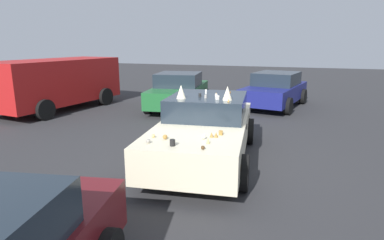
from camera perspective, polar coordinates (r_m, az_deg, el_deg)
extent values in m
plane|color=#2D2D30|center=(7.50, 2.18, -6.88)|extent=(60.00, 60.00, 0.00)
cube|color=beige|center=(7.31, 2.22, -2.39)|extent=(4.79, 2.38, 0.65)
cube|color=#1E2833|center=(7.54, 2.76, 2.51)|extent=(2.09, 1.90, 0.48)
cylinder|color=black|center=(5.96, 8.79, -9.10)|extent=(0.69, 0.30, 0.67)
cylinder|color=black|center=(6.32, -8.53, -7.74)|extent=(0.69, 0.30, 0.67)
cylinder|color=black|center=(8.66, 9.95, -1.94)|extent=(0.69, 0.30, 0.67)
cylinder|color=black|center=(8.92, -2.14, -1.30)|extent=(0.69, 0.30, 0.67)
ellipsoid|color=black|center=(6.79, -6.52, -2.41)|extent=(0.13, 0.04, 0.16)
ellipsoid|color=black|center=(6.20, -8.57, -5.69)|extent=(0.15, 0.04, 0.13)
ellipsoid|color=black|center=(8.60, -2.53, -1.12)|extent=(0.20, 0.04, 0.14)
ellipsoid|color=black|center=(8.65, 9.94, 0.36)|extent=(0.15, 0.04, 0.16)
ellipsoid|color=black|center=(5.63, 8.52, -8.37)|extent=(0.12, 0.03, 0.14)
ellipsoid|color=black|center=(7.32, 9.54, -1.17)|extent=(0.11, 0.03, 0.13)
sphere|color=silver|center=(5.77, 2.07, -2.93)|extent=(0.09, 0.09, 0.09)
sphere|color=#A87A38|center=(5.77, -4.73, -2.97)|extent=(0.08, 0.08, 0.08)
sphere|color=gray|center=(5.59, -7.65, -3.66)|extent=(0.07, 0.07, 0.07)
sphere|color=tan|center=(5.89, -6.76, -2.78)|extent=(0.06, 0.06, 0.06)
cylinder|color=black|center=(5.40, -3.43, -3.98)|extent=(0.12, 0.12, 0.11)
cylinder|color=#A87A38|center=(6.04, 5.06, -2.25)|extent=(0.11, 0.11, 0.08)
cone|color=#A87A38|center=(5.88, 3.43, -2.58)|extent=(0.09, 0.09, 0.10)
cone|color=#A87A38|center=(5.88, 4.23, -2.59)|extent=(0.11, 0.11, 0.10)
cone|color=tan|center=(5.51, 2.82, -3.66)|extent=(0.07, 0.07, 0.10)
sphere|color=#51381E|center=(5.22, 1.91, -4.83)|extent=(0.06, 0.06, 0.06)
cylinder|color=silver|center=(6.99, 4.46, 3.92)|extent=(0.12, 0.12, 0.08)
cylinder|color=silver|center=(7.28, 4.28, 4.29)|extent=(0.09, 0.09, 0.07)
cylinder|color=silver|center=(7.77, 2.47, 5.00)|extent=(0.05, 0.05, 0.10)
cylinder|color=gray|center=(7.15, 2.39, 4.14)|extent=(0.06, 0.06, 0.07)
cone|color=#A87A38|center=(7.51, 4.23, 4.57)|extent=(0.08, 0.08, 0.07)
cone|color=#51381E|center=(7.94, 6.70, 4.95)|extent=(0.06, 0.06, 0.06)
cylinder|color=black|center=(7.31, 1.38, 4.39)|extent=(0.08, 0.08, 0.08)
cone|color=#A87A38|center=(6.70, 6.39, 3.42)|extent=(0.06, 0.06, 0.07)
cone|color=gray|center=(7.33, 5.92, 4.46)|extent=(0.12, 0.12, 0.11)
cone|color=beige|center=(6.90, 6.22, 4.69)|extent=(0.20, 0.20, 0.30)
cone|color=beige|center=(7.07, -1.93, 4.97)|extent=(0.20, 0.20, 0.30)
cube|color=#B21919|center=(13.86, -22.57, 6.33)|extent=(5.34, 2.62, 1.65)
cube|color=#1E2833|center=(15.08, -17.57, 8.48)|extent=(0.33, 1.80, 0.59)
cylinder|color=black|center=(15.76, -20.71, 4.39)|extent=(0.74, 0.32, 0.72)
cylinder|color=black|center=(14.32, -14.91, 3.98)|extent=(0.74, 0.32, 0.72)
cylinder|color=black|center=(13.85, -29.91, 2.32)|extent=(0.74, 0.32, 0.72)
cylinder|color=black|center=(12.20, -24.33, 1.64)|extent=(0.74, 0.32, 0.72)
cube|color=navy|center=(13.84, 14.23, 4.63)|extent=(4.33, 2.47, 0.62)
cube|color=#1E2833|center=(13.93, 14.56, 7.02)|extent=(2.17, 1.92, 0.51)
cylinder|color=black|center=(12.45, 16.45, 2.33)|extent=(0.67, 0.34, 0.64)
cylinder|color=black|center=(12.97, 8.84, 3.15)|extent=(0.67, 0.34, 0.64)
cylinder|color=black|center=(14.89, 18.81, 3.91)|extent=(0.67, 0.34, 0.64)
cylinder|color=black|center=(15.32, 12.30, 4.57)|extent=(0.67, 0.34, 0.64)
cube|color=#1E602D|center=(13.19, -2.25, 4.62)|extent=(4.45, 2.40, 0.64)
cube|color=#1E2833|center=(13.03, -2.36, 7.08)|extent=(1.99, 1.87, 0.52)
cylinder|color=black|center=(14.70, -4.59, 4.43)|extent=(0.65, 0.31, 0.62)
cylinder|color=black|center=(14.35, 2.42, 4.24)|extent=(0.65, 0.31, 0.62)
cylinder|color=black|center=(12.22, -7.70, 2.51)|extent=(0.65, 0.31, 0.62)
cylinder|color=black|center=(11.80, 0.68, 2.24)|extent=(0.65, 0.31, 0.62)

